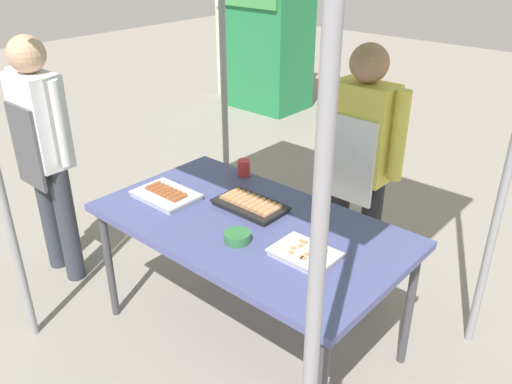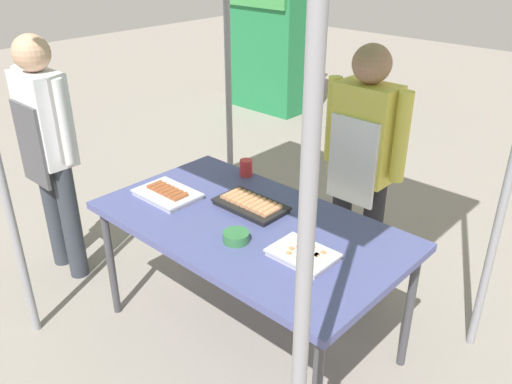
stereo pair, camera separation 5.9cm
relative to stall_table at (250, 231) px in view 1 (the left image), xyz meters
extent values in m
plane|color=gray|center=(0.00, 0.00, -0.70)|extent=(18.00, 18.00, 0.00)
cube|color=#4C518C|center=(0.00, 0.00, 0.03)|extent=(1.60, 0.90, 0.04)
cylinder|color=#3F3F44|center=(-0.74, -0.39, -0.34)|extent=(0.04, 0.04, 0.71)
cylinder|color=#3F3F44|center=(-0.74, 0.39, -0.34)|extent=(0.04, 0.04, 0.71)
cylinder|color=#3F3F44|center=(0.74, 0.39, -0.34)|extent=(0.04, 0.04, 0.71)
cylinder|color=gray|center=(0.95, -0.80, 0.47)|extent=(0.04, 0.04, 2.34)
cylinder|color=gray|center=(-0.95, 0.80, 0.47)|extent=(0.04, 0.04, 2.34)
cube|color=black|center=(-0.09, 0.11, 0.06)|extent=(0.37, 0.21, 0.02)
cube|color=black|center=(-0.09, 0.11, 0.08)|extent=(0.38, 0.22, 0.01)
cylinder|color=tan|center=(-0.24, 0.11, 0.09)|extent=(0.03, 0.14, 0.03)
cylinder|color=tan|center=(-0.20, 0.11, 0.09)|extent=(0.03, 0.14, 0.03)
cylinder|color=tan|center=(-0.16, 0.11, 0.09)|extent=(0.03, 0.14, 0.03)
cylinder|color=tan|center=(-0.13, 0.11, 0.09)|extent=(0.03, 0.14, 0.03)
cylinder|color=tan|center=(-0.09, 0.11, 0.09)|extent=(0.03, 0.14, 0.03)
cylinder|color=tan|center=(-0.05, 0.11, 0.09)|extent=(0.03, 0.14, 0.03)
cylinder|color=tan|center=(-0.02, 0.11, 0.09)|extent=(0.03, 0.14, 0.03)
cylinder|color=tan|center=(0.02, 0.11, 0.09)|extent=(0.03, 0.14, 0.03)
cylinder|color=tan|center=(0.06, 0.11, 0.09)|extent=(0.03, 0.14, 0.03)
cube|color=silver|center=(0.40, -0.07, 0.06)|extent=(0.28, 0.20, 0.02)
cube|color=silver|center=(0.40, -0.07, 0.08)|extent=(0.29, 0.21, 0.01)
cylinder|color=tan|center=(0.40, -0.13, 0.08)|extent=(0.23, 0.01, 0.01)
cube|color=tan|center=(0.37, -0.13, 0.08)|extent=(0.02, 0.02, 0.02)
cube|color=tan|center=(0.44, -0.13, 0.08)|extent=(0.02, 0.02, 0.02)
cube|color=tan|center=(0.42, -0.13, 0.08)|extent=(0.02, 0.02, 0.02)
cylinder|color=tan|center=(0.40, -0.09, 0.08)|extent=(0.23, 0.01, 0.01)
cube|color=tan|center=(0.35, -0.09, 0.08)|extent=(0.02, 0.02, 0.02)
cube|color=tan|center=(0.43, -0.09, 0.08)|extent=(0.02, 0.02, 0.02)
cylinder|color=tan|center=(0.40, -0.06, 0.08)|extent=(0.23, 0.01, 0.01)
cube|color=tan|center=(0.47, -0.06, 0.08)|extent=(0.02, 0.02, 0.02)
cube|color=tan|center=(0.47, -0.06, 0.08)|extent=(0.02, 0.02, 0.02)
cube|color=tan|center=(0.36, -0.06, 0.08)|extent=(0.02, 0.02, 0.02)
cylinder|color=tan|center=(0.40, -0.02, 0.08)|extent=(0.23, 0.01, 0.01)
cube|color=tan|center=(0.42, -0.02, 0.08)|extent=(0.02, 0.02, 0.02)
cube|color=tan|center=(0.36, -0.02, 0.08)|extent=(0.02, 0.02, 0.02)
cube|color=tan|center=(0.34, -0.02, 0.08)|extent=(0.02, 0.02, 0.02)
cube|color=tan|center=(0.48, -0.02, 0.08)|extent=(0.02, 0.02, 0.02)
cube|color=silver|center=(-0.52, -0.11, 0.06)|extent=(0.34, 0.23, 0.02)
cube|color=silver|center=(-0.52, -0.11, 0.08)|extent=(0.35, 0.25, 0.01)
cylinder|color=#9E512D|center=(-0.63, -0.11, 0.09)|extent=(0.03, 0.09, 0.03)
cylinder|color=#9E512D|center=(-0.59, -0.11, 0.09)|extent=(0.03, 0.09, 0.03)
cylinder|color=#9E512D|center=(-0.56, -0.11, 0.09)|extent=(0.03, 0.09, 0.03)
cylinder|color=#9E512D|center=(-0.52, -0.11, 0.09)|extent=(0.03, 0.09, 0.03)
cylinder|color=#9E512D|center=(-0.48, -0.11, 0.09)|extent=(0.03, 0.09, 0.03)
cylinder|color=#9E512D|center=(-0.45, -0.11, 0.09)|extent=(0.03, 0.09, 0.03)
cylinder|color=#9E512D|center=(-0.41, -0.11, 0.09)|extent=(0.03, 0.09, 0.03)
cylinder|color=#33723F|center=(0.08, -0.18, 0.08)|extent=(0.13, 0.13, 0.05)
cylinder|color=red|center=(-0.40, 0.40, 0.10)|extent=(0.08, 0.08, 0.10)
cylinder|color=black|center=(0.06, 0.77, -0.30)|extent=(0.12, 0.12, 0.79)
cylinder|color=black|center=(0.28, 0.77, -0.30)|extent=(0.12, 0.12, 0.79)
cube|color=#D8CC4C|center=(0.17, 0.77, 0.37)|extent=(0.34, 0.20, 0.56)
cube|color=white|center=(0.17, 0.66, 0.23)|extent=(0.30, 0.02, 0.50)
cylinder|color=#D8CC4C|center=(-0.05, 0.77, 0.39)|extent=(0.08, 0.08, 0.50)
cylinder|color=#D8CC4C|center=(0.39, 0.77, 0.39)|extent=(0.08, 0.08, 0.50)
sphere|color=#9E7256|center=(0.17, 0.77, 0.75)|extent=(0.21, 0.21, 0.21)
cylinder|color=#333842|center=(-1.48, -0.34, -0.30)|extent=(0.12, 0.12, 0.79)
cylinder|color=#333842|center=(-1.26, -0.34, -0.30)|extent=(0.12, 0.12, 0.79)
cube|color=white|center=(-1.37, -0.34, 0.37)|extent=(0.34, 0.20, 0.56)
cube|color=#4C4C51|center=(-1.37, -0.45, 0.23)|extent=(0.30, 0.02, 0.50)
cylinder|color=white|center=(-1.59, -0.34, 0.40)|extent=(0.08, 0.08, 0.50)
cylinder|color=white|center=(-1.15, -0.34, 0.40)|extent=(0.08, 0.08, 0.50)
sphere|color=tan|center=(-1.37, -0.34, 0.76)|extent=(0.21, 0.21, 0.21)
cube|color=#237F47|center=(-2.76, 3.40, 0.21)|extent=(0.99, 0.69, 1.81)
cube|color=beige|center=(-3.16, 3.73, 0.16)|extent=(0.92, 0.73, 1.71)
camera|label=1|loc=(1.55, -1.72, 1.39)|focal=36.88mm
camera|label=2|loc=(1.60, -1.68, 1.39)|focal=36.88mm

